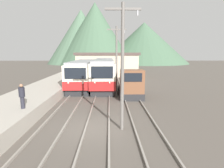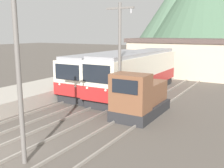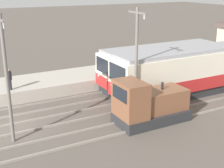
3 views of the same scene
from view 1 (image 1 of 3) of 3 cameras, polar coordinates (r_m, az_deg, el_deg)
The scene contains 12 objects.
ground_plane at distance 11.28m, azimuth -5.78°, elevation -14.18°, with size 200.00×200.00×0.00m, color #564F47.
track_left at distance 11.75m, azimuth -18.88°, elevation -13.28°, with size 1.54×60.00×0.14m.
track_center at distance 11.23m, azimuth -4.74°, elevation -13.87°, with size 1.54×60.00×0.14m.
track_right at distance 11.43m, azimuth 10.88°, elevation -13.57°, with size 1.54×60.00×0.14m.
commuter_train_left at distance 24.22m, azimuth -9.31°, elevation 2.95°, with size 2.84×11.50×3.62m.
commuter_train_center at distance 24.50m, azimuth -2.63°, elevation 3.33°, with size 2.84×13.16×3.80m.
shunting_locomotive at distance 18.93m, azimuth 5.97°, elevation -0.39°, with size 2.40×4.91×3.00m.
catenary_mast_near at distance 10.12m, azimuth 3.47°, elevation 6.51°, with size 2.00×0.20×7.35m.
catenary_mast_mid at distance 18.44m, azimuth 1.50°, elevation 8.11°, with size 2.00×0.20×7.35m.
person_on_platform at distance 12.93m, azimuth -27.33°, elevation -3.28°, with size 0.38×0.38×1.65m.
station_building at distance 36.32m, azimuth -1.54°, elevation 6.51°, with size 12.60×6.30×4.73m.
mountain_backdrop at distance 80.51m, azimuth -0.23°, elevation 14.64°, with size 63.94×43.32×25.32m.
Camera 1 is at (0.94, -10.25, 4.61)m, focal length 28.00 mm.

